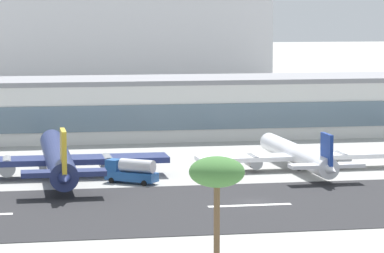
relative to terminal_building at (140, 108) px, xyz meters
The scene contains 10 objects.
ground_plane 77.74m from the terminal_building, 85.34° to the right, with size 1400.00×1400.00×0.00m, color #9E9E99.
runway_strip 80.58m from the terminal_building, 85.50° to the right, with size 800.00×35.13×0.08m, color #262628.
runway_centreline_dash_4 80.49m from the terminal_building, 86.40° to the right, with size 12.00×1.20×0.01m, color white.
terminal_building is the anchor object (origin of this frame).
distant_hotel_block 139.22m from the terminal_building, 85.31° to the left, with size 102.01×30.25×40.63m, color #BCBCC1.
airliner_gold_tail_gate_1 55.62m from the terminal_building, 111.48° to the right, with size 36.50×48.42×10.11m.
airliner_navy_tail_gate_2 54.99m from the terminal_building, 67.72° to the right, with size 35.37×38.77×8.09m.
service_box_truck_0 57.20m from the terminal_building, 86.16° to the right, with size 4.34×6.46×3.25m.
service_fuel_truck_2 59.37m from the terminal_building, 98.83° to the right, with size 8.37×7.16×3.95m.
palm_tree_0 123.31m from the terminal_building, 94.04° to the right, with size 5.41×5.41×13.48m.
Camera 1 is at (-34.79, -140.43, 27.51)m, focal length 95.42 mm.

